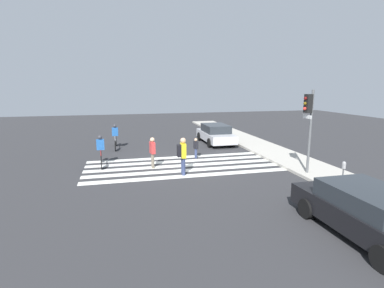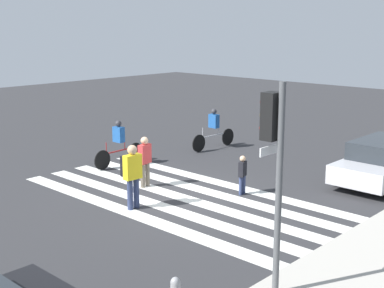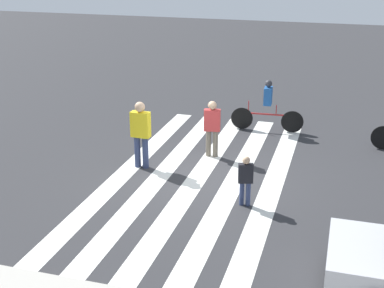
{
  "view_description": "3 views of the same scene",
  "coord_description": "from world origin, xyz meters",
  "px_view_note": "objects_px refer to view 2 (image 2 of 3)",
  "views": [
    {
      "loc": [
        15.13,
        -3.11,
        4.23
      ],
      "look_at": [
        0.59,
        0.44,
        1.27
      ],
      "focal_mm": 28.0,
      "sensor_mm": 36.0,
      "label": 1
    },
    {
      "loc": [
        10.7,
        10.5,
        4.96
      ],
      "look_at": [
        -0.97,
        -0.45,
        1.37
      ],
      "focal_mm": 50.0,
      "sensor_mm": 36.0,
      "label": 2
    },
    {
      "loc": [
        -3.37,
        11.93,
        5.56
      ],
      "look_at": [
        0.02,
        0.43,
        1.06
      ],
      "focal_mm": 50.0,
      "sensor_mm": 36.0,
      "label": 3
    }
  ],
  "objects_px": {
    "pedestrian_adult_yellow_jacket": "(242,173)",
    "cyclist_far_lane": "(119,142)",
    "pedestrian_adult_tall_backpack": "(132,172)",
    "cyclist_mid_street": "(214,128)",
    "pedestrian_child_with_backpack": "(145,159)",
    "traffic_light": "(274,150)"
  },
  "relations": [
    {
      "from": "traffic_light",
      "to": "pedestrian_adult_tall_backpack",
      "type": "xyz_separation_m",
      "value": [
        -1.49,
        -5.62,
        -1.77
      ]
    },
    {
      "from": "traffic_light",
      "to": "pedestrian_adult_tall_backpack",
      "type": "relative_size",
      "value": 2.24
    },
    {
      "from": "pedestrian_child_with_backpack",
      "to": "cyclist_mid_street",
      "type": "xyz_separation_m",
      "value": [
        -5.47,
        -1.91,
        -0.03
      ]
    },
    {
      "from": "cyclist_far_lane",
      "to": "cyclist_mid_street",
      "type": "height_order",
      "value": "cyclist_mid_street"
    },
    {
      "from": "cyclist_far_lane",
      "to": "cyclist_mid_street",
      "type": "relative_size",
      "value": 0.93
    },
    {
      "from": "traffic_light",
      "to": "cyclist_mid_street",
      "type": "distance_m",
      "value": 12.4
    },
    {
      "from": "pedestrian_adult_yellow_jacket",
      "to": "cyclist_far_lane",
      "type": "height_order",
      "value": "cyclist_far_lane"
    },
    {
      "from": "traffic_light",
      "to": "cyclist_far_lane",
      "type": "xyz_separation_m",
      "value": [
        -4.2,
        -9.48,
        -1.95
      ]
    },
    {
      "from": "pedestrian_child_with_backpack",
      "to": "pedestrian_adult_yellow_jacket",
      "type": "height_order",
      "value": "pedestrian_child_with_backpack"
    },
    {
      "from": "pedestrian_adult_yellow_jacket",
      "to": "pedestrian_adult_tall_backpack",
      "type": "height_order",
      "value": "pedestrian_adult_tall_backpack"
    },
    {
      "from": "cyclist_mid_street",
      "to": "traffic_light",
      "type": "bearing_deg",
      "value": 47.08
    },
    {
      "from": "traffic_light",
      "to": "cyclist_mid_street",
      "type": "xyz_separation_m",
      "value": [
        -8.55,
        -8.76,
        -1.95
      ]
    },
    {
      "from": "traffic_light",
      "to": "cyclist_mid_street",
      "type": "relative_size",
      "value": 1.63
    },
    {
      "from": "traffic_light",
      "to": "cyclist_far_lane",
      "type": "height_order",
      "value": "traffic_light"
    },
    {
      "from": "pedestrian_adult_tall_backpack",
      "to": "cyclist_mid_street",
      "type": "height_order",
      "value": "pedestrian_adult_tall_backpack"
    },
    {
      "from": "pedestrian_adult_yellow_jacket",
      "to": "cyclist_far_lane",
      "type": "distance_m",
      "value": 5.33
    },
    {
      "from": "pedestrian_adult_tall_backpack",
      "to": "cyclist_mid_street",
      "type": "distance_m",
      "value": 7.73
    },
    {
      "from": "pedestrian_child_with_backpack",
      "to": "cyclist_far_lane",
      "type": "height_order",
      "value": "cyclist_far_lane"
    },
    {
      "from": "cyclist_far_lane",
      "to": "pedestrian_adult_tall_backpack",
      "type": "bearing_deg",
      "value": 51.87
    },
    {
      "from": "pedestrian_child_with_backpack",
      "to": "pedestrian_adult_tall_backpack",
      "type": "relative_size",
      "value": 0.89
    },
    {
      "from": "pedestrian_adult_yellow_jacket",
      "to": "cyclist_far_lane",
      "type": "relative_size",
      "value": 0.52
    },
    {
      "from": "traffic_light",
      "to": "pedestrian_child_with_backpack",
      "type": "height_order",
      "value": "traffic_light"
    }
  ]
}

